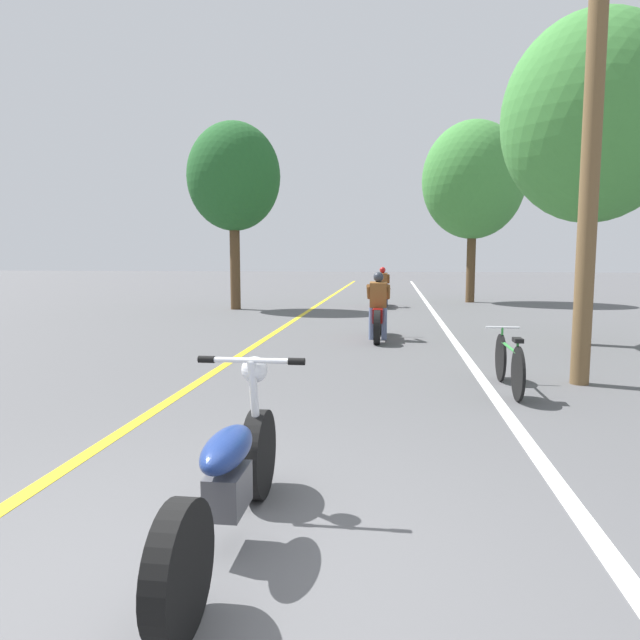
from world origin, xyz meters
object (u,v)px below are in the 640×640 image
(roadside_tree_left, at_px, (234,178))
(motorcycle_rider_far, at_px, (382,292))
(bicycle_parked, at_px, (509,363))
(motorcycle_foreground, at_px, (230,478))
(motorcycle_rider_lead, at_px, (378,314))
(utility_pole, at_px, (593,107))
(roadside_tree_right_near, at_px, (593,120))
(roadside_tree_right_far, at_px, (473,180))

(roadside_tree_left, relative_size, motorcycle_rider_far, 2.87)
(roadside_tree_left, xyz_separation_m, bicycle_parked, (6.48, -10.44, -3.80))
(motorcycle_foreground, height_order, motorcycle_rider_lead, motorcycle_rider_lead)
(motorcycle_foreground, bearing_deg, utility_pole, 54.34)
(utility_pole, bearing_deg, roadside_tree_right_near, 72.17)
(motorcycle_rider_lead, distance_m, bicycle_parked, 4.64)
(roadside_tree_right_far, height_order, bicycle_parked, roadside_tree_right_far)
(roadside_tree_right_near, distance_m, bicycle_parked, 6.04)
(motorcycle_foreground, xyz_separation_m, motorcycle_rider_lead, (0.63, 8.55, 0.11))
(roadside_tree_right_near, height_order, roadside_tree_right_far, roadside_tree_right_far)
(roadside_tree_right_near, xyz_separation_m, motorcycle_rider_far, (-3.99, 7.76, -3.71))
(roadside_tree_right_near, height_order, bicycle_parked, roadside_tree_right_near)
(roadside_tree_right_far, bearing_deg, roadside_tree_right_near, -85.51)
(roadside_tree_right_far, bearing_deg, motorcycle_rider_lead, -107.48)
(utility_pole, relative_size, motorcycle_rider_far, 3.41)
(roadside_tree_right_far, distance_m, motorcycle_foreground, 19.32)
(motorcycle_foreground, relative_size, bicycle_parked, 1.22)
(bicycle_parked, bearing_deg, roadside_tree_right_near, 62.07)
(roadside_tree_right_near, bearing_deg, bicycle_parked, -117.93)
(utility_pole, distance_m, motorcycle_rider_far, 12.11)
(roadside_tree_right_near, distance_m, roadside_tree_right_far, 10.19)
(motorcycle_rider_far, xyz_separation_m, bicycle_parked, (1.81, -11.87, -0.15))
(roadside_tree_right_far, bearing_deg, roadside_tree_left, -154.03)
(roadside_tree_right_near, distance_m, motorcycle_foreground, 10.26)
(utility_pole, bearing_deg, bicycle_parked, -153.71)
(roadside_tree_left, bearing_deg, utility_pole, -52.97)
(roadside_tree_right_far, bearing_deg, bicycle_parked, -95.52)
(roadside_tree_left, bearing_deg, motorcycle_foreground, -74.48)
(roadside_tree_right_near, distance_m, motorcycle_rider_far, 9.48)
(utility_pole, xyz_separation_m, motorcycle_rider_far, (-2.83, 11.37, -3.08))
(motorcycle_rider_lead, bearing_deg, utility_pole, -53.75)
(roadside_tree_left, distance_m, motorcycle_rider_far, 6.09)
(roadside_tree_right_near, bearing_deg, motorcycle_rider_far, 117.19)
(roadside_tree_left, distance_m, motorcycle_rider_lead, 8.56)
(roadside_tree_right_far, distance_m, motorcycle_rider_lead, 11.16)
(motorcycle_foreground, bearing_deg, roadside_tree_right_near, 61.32)
(utility_pole, bearing_deg, motorcycle_foreground, -125.66)
(motorcycle_foreground, xyz_separation_m, motorcycle_rider_far, (0.58, 16.12, 0.09))
(roadside_tree_right_near, relative_size, roadside_tree_right_far, 0.94)
(motorcycle_rider_lead, bearing_deg, roadside_tree_right_far, 72.52)
(utility_pole, distance_m, motorcycle_foreground, 6.66)
(motorcycle_foreground, bearing_deg, bicycle_parked, 60.61)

